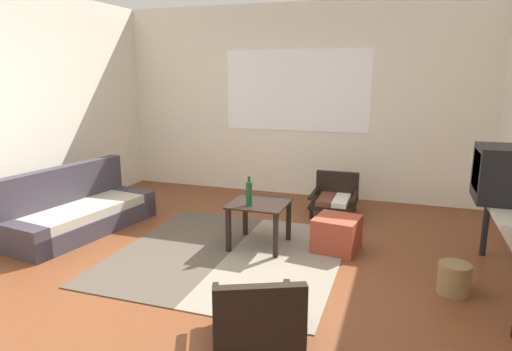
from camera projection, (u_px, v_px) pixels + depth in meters
name	position (u px, v px, depth m)	size (l,w,h in m)	color
ground_plane	(211.00, 281.00, 3.83)	(7.80, 7.80, 0.00)	brown
far_wall_with_window	(297.00, 102.00, 6.35)	(5.60, 0.13, 2.70)	silver
area_rug	(229.00, 254.00, 4.38)	(2.15, 2.22, 0.01)	#4C4238
couch	(78.00, 212.00, 5.00)	(0.94, 1.79, 0.72)	#38333D
coffee_table	(260.00, 212.00, 4.52)	(0.57, 0.57, 0.47)	black
armchair_by_window	(335.00, 196.00, 5.63)	(0.55, 0.60, 0.50)	black
armchair_striped_foreground	(257.00, 316.00, 2.80)	(0.76, 0.81, 0.56)	black
ottoman_orange	(337.00, 234.00, 4.45)	(0.42, 0.42, 0.35)	#993D28
console_shelf	(506.00, 207.00, 3.54)	(0.37, 1.60, 0.80)	#B2AD9E
clay_vase	(503.00, 175.00, 3.74)	(0.23, 0.23, 0.30)	#935B38
glass_bottle	(249.00, 193.00, 4.36)	(0.06, 0.06, 0.30)	#194723
wicker_basket	(454.00, 278.00, 3.60)	(0.26, 0.26, 0.25)	olive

